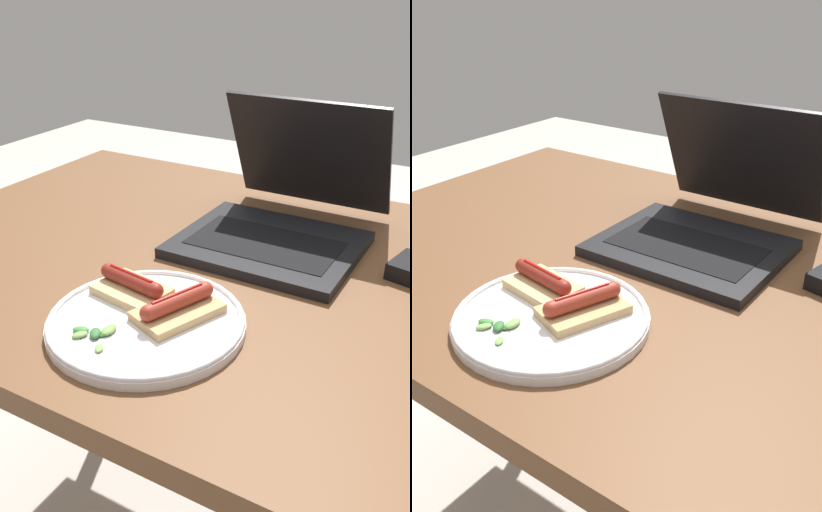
# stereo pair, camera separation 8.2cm
# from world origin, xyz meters

# --- Properties ---
(desk) EXTENTS (1.37, 0.83, 0.70)m
(desk) POSITION_xyz_m (0.00, 0.00, 0.65)
(desk) COLOR brown
(desk) RESTS_ON ground_plane
(laptop) EXTENTS (0.30, 0.35, 0.23)m
(laptop) POSITION_xyz_m (-0.05, 0.12, 0.75)
(laptop) COLOR black
(laptop) RESTS_ON desk
(plate) EXTENTS (0.27, 0.27, 0.02)m
(plate) POSITION_xyz_m (-0.09, -0.23, 0.71)
(plate) COLOR silver
(plate) RESTS_ON desk
(sausage_toast_left) EXTENTS (0.12, 0.09, 0.04)m
(sausage_toast_left) POSITION_xyz_m (-0.14, -0.18, 0.73)
(sausage_toast_left) COLOR tan
(sausage_toast_left) RESTS_ON plate
(sausage_toast_middle) EXTENTS (0.11, 0.13, 0.04)m
(sausage_toast_middle) POSITION_xyz_m (-0.06, -0.20, 0.73)
(sausage_toast_middle) COLOR tan
(sausage_toast_middle) RESTS_ON plate
(salad_pile) EXTENTS (0.07, 0.06, 0.01)m
(salad_pile) POSITION_xyz_m (-0.12, -0.29, 0.72)
(salad_pile) COLOR #2D662D
(salad_pile) RESTS_ON plate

